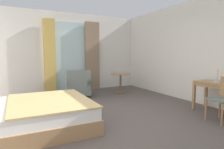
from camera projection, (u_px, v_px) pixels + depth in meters
ground at (114, 123)px, 3.91m from camera, size 6.13×7.94×0.10m
wall_back at (67, 52)px, 7.03m from camera, size 5.73×0.12×2.86m
wall_right at (208, 51)px, 5.02m from camera, size 0.12×7.54×2.86m
balcony_glass_door at (71, 57)px, 7.04m from camera, size 1.13×0.02×2.52m
curtain_panel_left at (50, 56)px, 6.59m from camera, size 0.39×0.10×2.57m
curtain_panel_right at (92, 56)px, 7.30m from camera, size 0.55×0.10×2.57m
bed at (26, 115)px, 3.45m from camera, size 2.22×1.83×1.07m
desk_chair at (224, 97)px, 3.83m from camera, size 0.48×0.47×0.89m
desk_lamp at (223, 71)px, 4.31m from camera, size 0.28×0.27×0.42m
armchair_by_window at (80, 86)px, 6.06m from camera, size 0.96×0.96×0.89m
round_cafe_table at (121, 78)px, 6.72m from camera, size 0.70×0.70×0.70m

